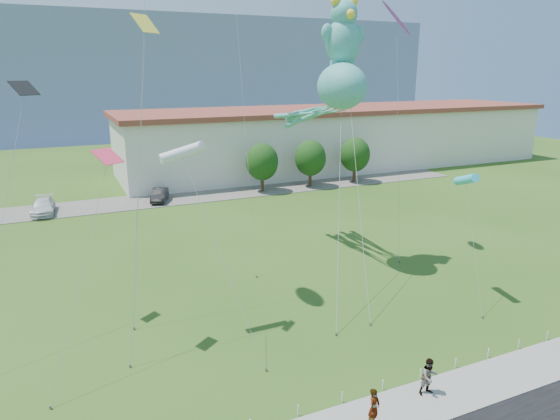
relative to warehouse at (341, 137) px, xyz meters
The scene contains 21 objects.
ground 51.27m from the warehouse, 120.58° to the right, with size 160.00×160.00×0.00m, color #2E4F16.
sidewalk 53.65m from the warehouse, 119.08° to the right, with size 80.00×2.50×0.10m, color gray.
parking_strip 27.82m from the warehouse, 160.91° to the right, with size 70.00×6.00×0.06m, color #59544C.
hill_ridge 80.76m from the warehouse, 108.89° to the left, with size 160.00×50.00×25.00m, color gray.
warehouse is the anchor object (origin of this frame).
rope_fence 52.37m from the warehouse, 119.85° to the right, with size 26.05×0.05×0.50m.
tree_near 18.88m from the warehouse, 147.99° to the right, with size 3.60×3.60×5.47m.
tree_mid 14.16m from the warehouse, 135.00° to the right, with size 3.60×3.60×5.47m.
tree_far 10.80m from the warehouse, 111.80° to the right, with size 3.60×3.60×5.47m.
pedestrian_left 54.20m from the warehouse, 119.56° to the right, with size 0.57×0.37×1.56m, color gray.
pedestrian_right 52.08m from the warehouse, 116.87° to the right, with size 0.78×0.61×1.60m, color gray.
parked_car_white 39.61m from the warehouse, 165.57° to the right, with size 1.95×4.79×1.39m, color silver.
parked_car_black 29.16m from the warehouse, 160.52° to the right, with size 1.40×4.00×1.32m, color black.
octopus_kite 37.44m from the warehouse, 122.26° to the right, with size 4.19×14.97×13.56m.
teddy_bear_kite 38.23m from the warehouse, 121.29° to the right, with size 7.11×10.37×17.56m.
small_kite_white 48.25m from the warehouse, 130.21° to the right, with size 2.33×6.57×9.73m.
small_kite_pink 51.19m from the warehouse, 133.01° to the right, with size 4.12×4.66×9.82m.
small_kite_cyan 42.39m from the warehouse, 111.48° to the right, with size 1.06×4.14×7.56m.
small_kite_purple 35.57m from the warehouse, 115.07° to the right, with size 2.07×4.16×17.23m.
small_kite_yellow 49.57m from the warehouse, 131.85° to the right, with size 3.00×3.98×15.56m.
small_kite_black 50.78m from the warehouse, 139.00° to the right, with size 3.98×6.01×12.69m.
Camera 1 is at (-10.50, -16.19, 13.09)m, focal length 32.00 mm.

